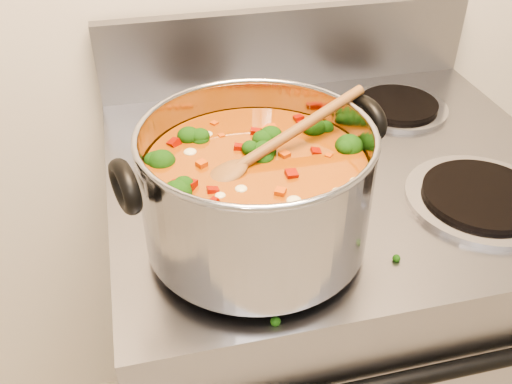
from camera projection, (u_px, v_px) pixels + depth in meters
electric_range at (319, 337)px, 1.23m from camera, size 0.76×0.68×1.08m
stockpot at (256, 190)px, 0.74m from camera, size 0.36×0.30×0.18m
wooden_spoon at (263, 151)px, 0.71m from camera, size 0.24×0.11×0.08m
cooktop_crumbs at (208, 221)px, 0.83m from camera, size 0.32×0.35×0.01m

